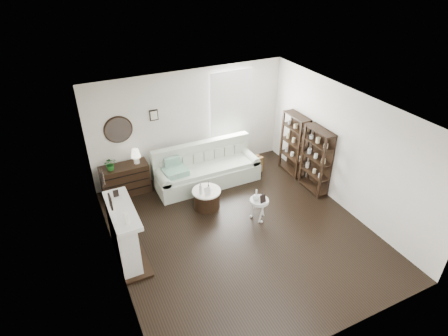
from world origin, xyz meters
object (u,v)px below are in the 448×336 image
drum_table (207,199)px  pedestal_table (259,201)px  sofa (206,170)px  dresser (125,179)px

drum_table → pedestal_table: 1.24m
sofa → dresser: size_ratio=2.30×
dresser → drum_table: dresser is taller
drum_table → pedestal_table: pedestal_table is taller
sofa → dresser: (-1.92, 0.39, 0.04)m
sofa → dresser: 1.96m
drum_table → dresser: bearing=137.8°
dresser → pedestal_table: size_ratio=2.22×
sofa → pedestal_table: sofa is taller
sofa → drum_table: sofa is taller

